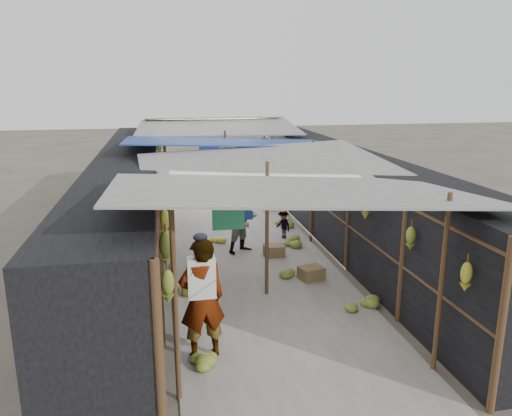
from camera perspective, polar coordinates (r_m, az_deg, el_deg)
ground at (r=7.26m, az=6.45°, el=-19.31°), size 80.00×80.00×0.00m
aisle_slab at (r=13.03m, az=-1.99°, el=-3.62°), size 3.60×16.00×0.02m
stall_left at (r=12.61m, az=-14.25°, el=0.72°), size 1.40×15.00×2.30m
stall_right at (r=13.40m, az=9.46°, el=1.75°), size 1.40×15.00×2.30m
crate_near at (r=10.49m, az=6.33°, el=-7.45°), size 0.56×0.49×0.28m
crate_mid at (r=11.77m, az=2.07°, el=-4.92°), size 0.48×0.39×0.28m
crate_back at (r=18.04m, az=-5.70°, el=1.85°), size 0.59×0.53×0.31m
black_basin at (r=16.25m, az=1.24°, el=0.32°), size 0.64×0.64×0.19m
vendor_elderly at (r=7.42m, az=-6.19°, el=-10.29°), size 0.74×0.55×1.86m
shopper_blue at (r=11.89m, az=-1.43°, el=-1.38°), size 0.98×0.92×1.61m
vendor_seated at (r=13.01m, az=3.13°, el=-1.93°), size 0.47×0.57×0.77m
market_canopy at (r=12.84m, az=-2.19°, el=7.08°), size 5.62×15.20×2.77m
hanging_bananas at (r=12.78m, az=-3.45°, el=3.73°), size 3.95×14.10×0.75m
floor_bananas at (r=11.96m, az=-1.99°, el=-4.57°), size 3.79×11.25×0.34m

